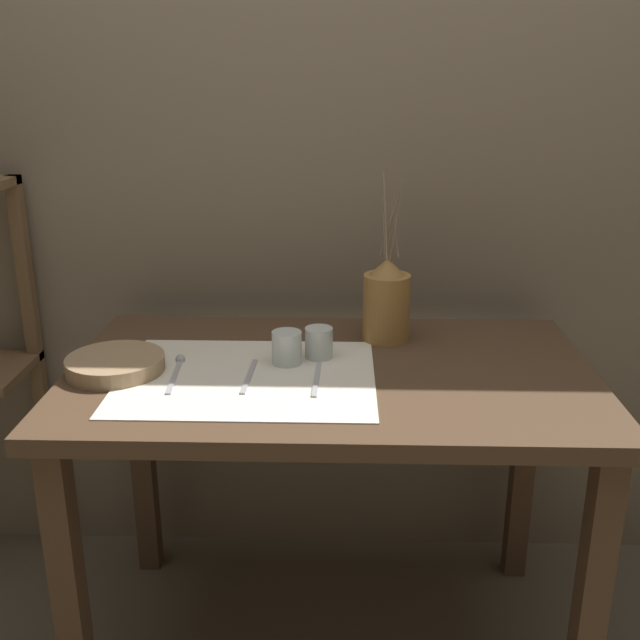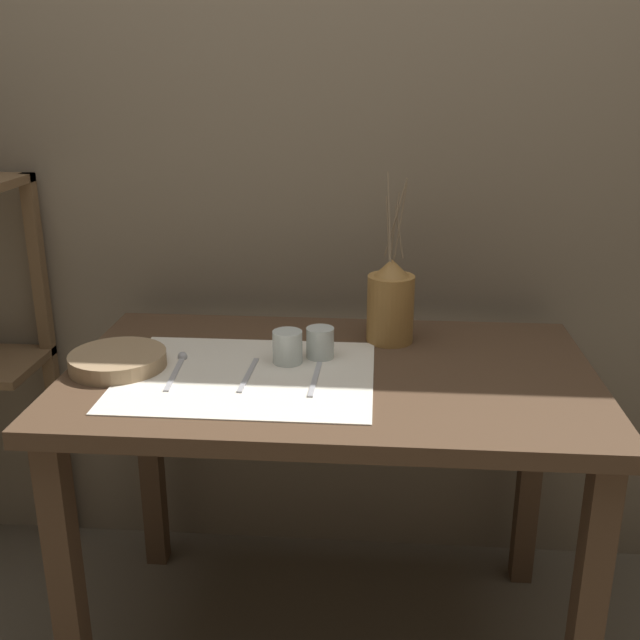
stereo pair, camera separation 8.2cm
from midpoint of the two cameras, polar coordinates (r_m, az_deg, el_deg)
ground_plane at (r=2.19m, az=1.87°, el=-23.24°), size 12.00×12.00×0.00m
stone_wall_back at (r=2.12m, az=2.86°, el=11.64°), size 7.00×0.06×2.40m
wooden_table at (r=1.80m, az=2.10°, el=-6.97°), size 1.23×0.74×0.79m
linen_cloth at (r=1.72m, az=-4.26°, el=-4.23°), size 0.58×0.46×0.00m
pitcher_with_flowers at (r=1.91m, az=6.62°, el=1.26°), size 0.12×0.12×0.43m
wooden_bowl at (r=1.81m, az=-13.90°, el=-3.03°), size 0.23×0.23×0.04m
glass_tumbler_near at (r=1.77m, az=-1.18°, el=-2.07°), size 0.07×0.07×0.08m
glass_tumbler_far at (r=1.80m, az=1.31°, el=-1.75°), size 0.07×0.07×0.07m
spoon_inner at (r=1.79m, az=-9.38°, el=-3.28°), size 0.03×0.21×0.02m
knife_center at (r=1.72m, az=-4.13°, el=-4.19°), size 0.02×0.20×0.00m
fork_inner at (r=1.69m, az=1.00°, el=-4.51°), size 0.02×0.20×0.00m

